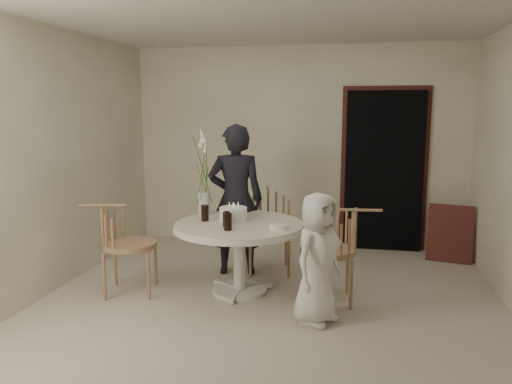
% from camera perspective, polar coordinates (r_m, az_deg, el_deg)
% --- Properties ---
extents(ground, '(4.50, 4.50, 0.00)m').
position_cam_1_polar(ground, '(4.96, 1.48, -12.64)').
color(ground, beige).
rests_on(ground, ground).
extents(room_shell, '(4.50, 4.50, 4.50)m').
position_cam_1_polar(room_shell, '(4.60, 1.57, 6.38)').
color(room_shell, silver).
rests_on(room_shell, ground).
extents(doorway, '(1.00, 0.10, 2.10)m').
position_cam_1_polar(doorway, '(6.78, 14.39, 2.28)').
color(doorway, black).
rests_on(doorway, ground).
extents(door_trim, '(1.12, 0.03, 2.22)m').
position_cam_1_polar(door_trim, '(6.81, 14.40, 2.82)').
color(door_trim, maroon).
rests_on(door_trim, ground).
extents(table, '(1.33, 1.33, 0.73)m').
position_cam_1_polar(table, '(5.07, -1.92, -4.82)').
color(table, silver).
rests_on(table, ground).
extents(picture_frame, '(0.55, 0.27, 0.70)m').
position_cam_1_polar(picture_frame, '(6.60, 21.29, -4.44)').
color(picture_frame, maroon).
rests_on(picture_frame, ground).
extents(chair_far, '(0.59, 0.62, 0.94)m').
position_cam_1_polar(chair_far, '(5.84, 1.44, -2.98)').
color(chair_far, '#A07B57').
rests_on(chair_far, ground).
extents(chair_right, '(0.60, 0.56, 0.94)m').
position_cam_1_polar(chair_right, '(4.91, 9.76, -5.55)').
color(chair_right, '#A07B57').
rests_on(chair_right, ground).
extents(chair_left, '(0.63, 0.60, 0.94)m').
position_cam_1_polar(chair_left, '(5.25, -15.65, -4.79)').
color(chair_left, '#A07B57').
rests_on(chair_left, ground).
extents(girl, '(0.70, 0.53, 1.70)m').
position_cam_1_polar(girl, '(5.63, -2.33, -0.90)').
color(girl, black).
rests_on(girl, ground).
extents(boy, '(0.60, 0.68, 1.16)m').
position_cam_1_polar(boy, '(4.42, 7.06, -7.54)').
color(boy, white).
rests_on(boy, ground).
extents(birthday_cake, '(0.29, 0.29, 0.19)m').
position_cam_1_polar(birthday_cake, '(5.15, -2.62, -2.51)').
color(birthday_cake, white).
rests_on(birthday_cake, table).
extents(cola_tumbler_a, '(0.08, 0.08, 0.14)m').
position_cam_1_polar(cola_tumbler_a, '(4.88, -3.45, -3.16)').
color(cola_tumbler_a, black).
rests_on(cola_tumbler_a, table).
extents(cola_tumbler_b, '(0.10, 0.10, 0.16)m').
position_cam_1_polar(cola_tumbler_b, '(4.74, -3.24, -3.42)').
color(cola_tumbler_b, black).
rests_on(cola_tumbler_b, table).
extents(cola_tumbler_c, '(0.10, 0.10, 0.17)m').
position_cam_1_polar(cola_tumbler_c, '(5.14, -5.86, -2.39)').
color(cola_tumbler_c, black).
rests_on(cola_tumbler_c, table).
extents(cola_tumbler_d, '(0.08, 0.08, 0.14)m').
position_cam_1_polar(cola_tumbler_d, '(4.95, -3.36, -3.02)').
color(cola_tumbler_d, black).
rests_on(cola_tumbler_d, table).
extents(plate_stack, '(0.21, 0.21, 0.05)m').
position_cam_1_polar(plate_stack, '(4.80, 2.63, -3.97)').
color(plate_stack, white).
rests_on(plate_stack, table).
extents(flower_vase, '(0.14, 0.14, 0.95)m').
position_cam_1_polar(flower_vase, '(5.38, -5.97, 0.85)').
color(flower_vase, silver).
rests_on(flower_vase, table).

